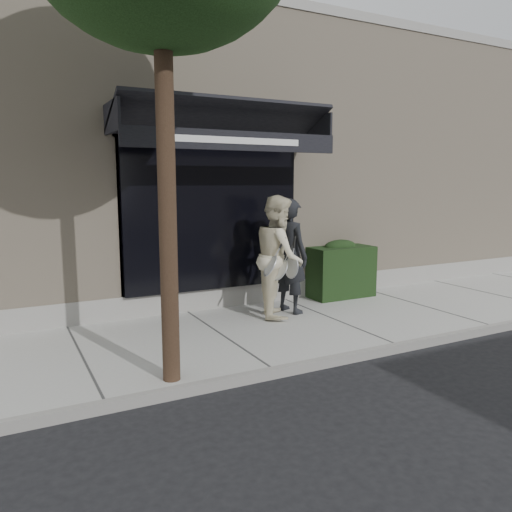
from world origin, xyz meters
TOP-DOWN VIEW (x-y plane):
  - ground at (0.00, 0.00)m, footprint 80.00×80.00m
  - sidewalk at (0.00, 0.00)m, footprint 20.00×3.00m
  - curb at (0.00, -1.55)m, footprint 20.00×0.10m
  - building_facade at (-0.01, 4.96)m, footprint 14.30×8.04m
  - hedge at (1.10, 1.25)m, footprint 1.30×0.70m
  - pedestrian_front at (-0.40, 0.67)m, footprint 0.82×0.92m
  - pedestrian_back at (-0.70, 0.56)m, footprint 1.11×1.22m

SIDE VIEW (x-z plane):
  - ground at x=0.00m, z-range 0.00..0.00m
  - sidewalk at x=0.00m, z-range 0.00..0.12m
  - curb at x=0.00m, z-range 0.00..0.14m
  - hedge at x=1.10m, z-range 0.09..1.23m
  - pedestrian_front at x=-0.40m, z-range 0.12..2.10m
  - pedestrian_back at x=-0.70m, z-range 0.12..2.16m
  - building_facade at x=-0.01m, z-range -0.08..5.56m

